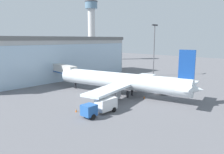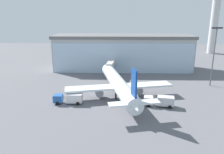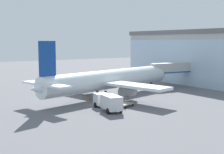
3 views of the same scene
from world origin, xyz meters
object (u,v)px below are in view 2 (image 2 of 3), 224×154
(jet_bridge, at_px, (112,64))
(fuel_truck, at_px, (160,101))
(airplane, at_px, (118,84))
(control_tower, at_px, (215,16))
(apron_light_mast, at_px, (214,52))
(baggage_cart, at_px, (155,99))
(safety_cone_wingtip, at_px, (64,97))
(catering_truck, at_px, (69,98))
(safety_cone_nose, at_px, (124,103))

(jet_bridge, height_order, fuel_truck, jet_bridge)
(airplane, bearing_deg, control_tower, -49.63)
(apron_light_mast, bearing_deg, baggage_cart, -145.14)
(airplane, xyz_separation_m, safety_cone_wingtip, (-15.04, -1.97, -3.20))
(catering_truck, distance_m, baggage_cart, 22.65)
(safety_cone_nose, height_order, safety_cone_wingtip, same)
(apron_light_mast, relative_size, safety_cone_nose, 33.63)
(control_tower, relative_size, safety_cone_wingtip, 66.33)
(control_tower, relative_size, baggage_cart, 11.52)
(jet_bridge, distance_m, safety_cone_nose, 27.41)
(jet_bridge, relative_size, control_tower, 0.37)
(apron_light_mast, height_order, fuel_truck, apron_light_mast)
(control_tower, xyz_separation_m, baggage_cart, (-43.79, -76.85, -20.94))
(fuel_truck, distance_m, safety_cone_nose, 9.16)
(catering_truck, bearing_deg, control_tower, -131.09)
(catering_truck, bearing_deg, safety_cone_nose, -179.32)
(airplane, xyz_separation_m, safety_cone_nose, (1.49, -5.48, -3.20))
(baggage_cart, height_order, safety_cone_wingtip, baggage_cart)
(apron_light_mast, xyz_separation_m, safety_cone_wingtip, (-44.49, -12.83, -10.72))
(apron_light_mast, height_order, catering_truck, apron_light_mast)
(catering_truck, bearing_deg, baggage_cart, -173.27)
(apron_light_mast, relative_size, fuel_truck, 2.46)
(jet_bridge, bearing_deg, control_tower, -41.48)
(catering_truck, distance_m, safety_cone_nose, 14.06)
(jet_bridge, height_order, airplane, airplane)
(baggage_cart, xyz_separation_m, safety_cone_nose, (-8.40, -2.71, -0.23))
(control_tower, relative_size, apron_light_mast, 1.97)
(jet_bridge, height_order, control_tower, control_tower)
(control_tower, bearing_deg, apron_light_mast, -110.96)
(baggage_cart, bearing_deg, safety_cone_wingtip, 69.27)
(fuel_truck, height_order, baggage_cart, fuel_truck)
(jet_bridge, xyz_separation_m, baggage_cart, (12.74, -24.01, -4.06))
(airplane, distance_m, safety_cone_wingtip, 15.51)
(control_tower, bearing_deg, jet_bridge, -136.93)
(control_tower, bearing_deg, safety_cone_wingtip, -132.10)
(control_tower, bearing_deg, fuel_truck, -118.13)
(safety_cone_nose, bearing_deg, fuel_truck, -7.82)
(control_tower, height_order, airplane, control_tower)
(safety_cone_nose, bearing_deg, jet_bridge, 99.23)
(catering_truck, relative_size, safety_cone_wingtip, 13.37)
(jet_bridge, distance_m, catering_truck, 29.09)
(apron_light_mast, distance_m, baggage_cart, 26.05)
(apron_light_mast, bearing_deg, airplane, -159.76)
(catering_truck, height_order, safety_cone_nose, catering_truck)
(baggage_cart, bearing_deg, control_tower, -48.58)
(control_tower, distance_m, baggage_cart, 90.89)
(jet_bridge, xyz_separation_m, airplane, (2.86, -21.24, -1.09))
(catering_truck, bearing_deg, airplane, -155.84)
(control_tower, bearing_deg, baggage_cart, -119.67)
(fuel_truck, xyz_separation_m, safety_cone_wingtip, (-25.53, 4.74, -1.19))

